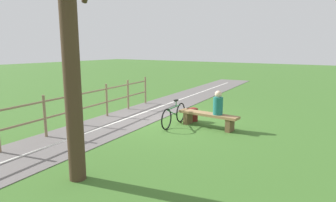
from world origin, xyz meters
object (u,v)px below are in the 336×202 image
object	(u,v)px
person_seated	(218,104)
bicycle	(174,115)
bench	(208,117)
tree_by_path	(73,76)
backpack	(192,115)

from	to	relation	value
person_seated	bicycle	bearing A→B (deg)	20.02
bench	tree_by_path	world-z (taller)	tree_by_path
bench	person_seated	bearing A→B (deg)	-180.00
backpack	tree_by_path	world-z (taller)	tree_by_path
backpack	bicycle	bearing A→B (deg)	75.75
person_seated	backpack	xyz separation A→B (m)	(1.18, -0.45, -0.59)
bicycle	tree_by_path	bearing A→B (deg)	0.69
bench	person_seated	xyz separation A→B (m)	(-0.35, 0.02, 0.49)
bicycle	tree_by_path	size ratio (longest dim) A/B	0.38
tree_by_path	backpack	bearing A→B (deg)	-86.21
bench	backpack	bearing A→B (deg)	-24.23
person_seated	bicycle	size ratio (longest dim) A/B	0.44
bicycle	backpack	xyz separation A→B (m)	(-0.22, -0.87, -0.13)
backpack	tree_by_path	bearing A→B (deg)	93.79
backpack	person_seated	bearing A→B (deg)	159.03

